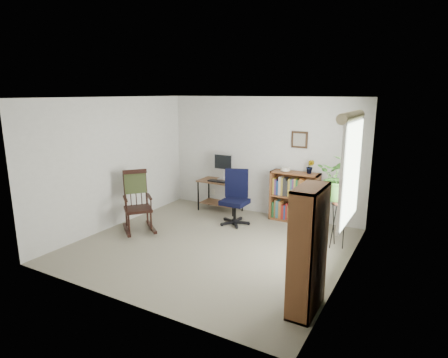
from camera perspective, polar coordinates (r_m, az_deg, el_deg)
The scene contains 18 objects.
floor at distance 6.31m, azimuth -1.81°, elevation -10.05°, with size 4.20×4.00×0.00m, color gray.
ceiling at distance 5.80m, azimuth -1.98°, elevation 12.30°, with size 4.20×4.00×0.00m, color silver.
wall_back at distance 7.69m, azimuth 5.87°, elevation 3.44°, with size 4.20×0.00×2.40m, color silver.
wall_front at distance 4.41m, azimuth -15.52°, elevation -4.24°, with size 4.20×0.00×2.40m, color silver.
wall_left at distance 7.24m, azimuth -16.27°, elevation 2.38°, with size 0.00×4.00×2.40m, color silver.
wall_right at distance 5.20m, azimuth 18.31°, elevation -1.83°, with size 0.00×4.00×2.40m, color silver.
window at distance 5.45m, azimuth 18.68°, elevation 0.97°, with size 0.12×1.20×1.50m, color white, non-canonical shape.
desk at distance 7.98m, azimuth -0.57°, elevation -2.55°, with size 0.91×0.50×0.66m, color brown, non-canonical shape.
monitor at distance 7.96m, azimuth -0.08°, elevation 1.92°, with size 0.46×0.16×0.56m, color silver, non-canonical shape.
keyboard at distance 7.79m, azimuth -1.02°, elevation -0.33°, with size 0.40×0.15×0.03m, color black.
office_chair at distance 7.10m, azimuth 1.65°, elevation -2.85°, with size 0.58×0.58×1.06m, color black, non-canonical shape.
rocking_chair at distance 6.94m, azimuth -13.03°, elevation -3.28°, with size 0.58×0.97×1.13m, color black, non-canonical shape.
low_bookshelf at distance 7.41m, azimuth 10.67°, elevation -2.70°, with size 0.93×0.31×0.98m, color brown, non-canonical shape.
tall_bookshelf at distance 4.38m, azimuth 12.66°, elevation -10.57°, with size 0.28×0.65×1.49m, color brown, non-canonical shape.
plant_stand at distance 6.35m, azimuth 16.85°, elevation -6.29°, with size 0.24×0.24×0.86m, color black, non-canonical shape.
spider_plant at distance 6.09m, azimuth 17.53°, elevation 3.53°, with size 1.69×1.88×1.46m, color #2E5B20.
potted_plant_small at distance 7.21m, azimuth 12.98°, elevation 1.22°, with size 0.13×0.24×0.11m, color #2E5B20.
framed_picture at distance 7.34m, azimuth 11.41°, elevation 5.88°, with size 0.32×0.04×0.32m, color black, non-canonical shape.
Camera 1 is at (3.02, -4.96, 2.48)m, focal length 30.00 mm.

